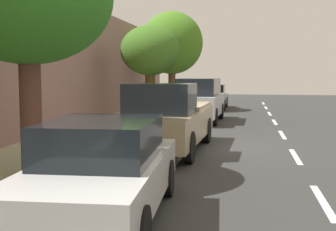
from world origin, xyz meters
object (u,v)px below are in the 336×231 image
bicycle_at_curb (156,133)px  street_tree_near_cyclist (172,43)px  parked_sedan_white_far (103,171)px  parked_pickup_tan_mid (167,120)px  cyclist_with_backpack (152,113)px  street_tree_mid_block (150,52)px  parked_suv_silver_second (199,99)px  parked_sedan_grey_nearest (212,97)px

bicycle_at_curb → street_tree_near_cyclist: 13.17m
parked_sedan_white_far → street_tree_near_cyclist: size_ratio=0.79×
parked_pickup_tan_mid → cyclist_with_backpack: size_ratio=3.34×
cyclist_with_backpack → street_tree_mid_block: size_ratio=0.38×
parked_suv_silver_second → bicycle_at_curb: bearing=84.9°
parked_suv_silver_second → cyclist_with_backpack: size_ratio=2.96×
parked_suv_silver_second → street_tree_mid_block: bearing=7.9°
parked_suv_silver_second → bicycle_at_curb: (0.61, 6.84, -0.64)m
parked_pickup_tan_mid → bicycle_at_curb: 1.17m
parked_suv_silver_second → cyclist_with_backpack: bearing=82.5°
parked_pickup_tan_mid → parked_sedan_white_far: (-0.06, 5.91, -0.15)m
parked_suv_silver_second → bicycle_at_curb: size_ratio=3.35×
bicycle_at_curb → parked_suv_silver_second: bearing=-95.1°
parked_sedan_grey_nearest → cyclist_with_backpack: 13.98m
parked_sedan_grey_nearest → parked_pickup_tan_mid: parked_pickup_tan_mid is taller
parked_suv_silver_second → parked_pickup_tan_mid: (0.10, 7.75, -0.13)m
street_tree_near_cyclist → cyclist_with_backpack: bearing=96.5°
street_tree_mid_block → parked_sedan_grey_nearest: bearing=-105.9°
parked_suv_silver_second → street_tree_near_cyclist: street_tree_near_cyclist is taller
parked_pickup_tan_mid → cyclist_with_backpack: 1.56m
parked_suv_silver_second → street_tree_near_cyclist: (2.22, -5.73, 2.95)m
parked_pickup_tan_mid → cyclist_with_backpack: bearing=-62.0°
parked_pickup_tan_mid → parked_sedan_white_far: size_ratio=1.20×
cyclist_with_backpack → street_tree_near_cyclist: bearing=-83.5°
bicycle_at_curb → street_tree_near_cyclist: size_ratio=0.25×
bicycle_at_curb → parked_pickup_tan_mid: bearing=119.2°
parked_pickup_tan_mid → parked_sedan_grey_nearest: bearing=-90.5°
parked_pickup_tan_mid → parked_sedan_white_far: 5.91m
parked_pickup_tan_mid → cyclist_with_backpack: parked_pickup_tan_mid is taller
parked_pickup_tan_mid → street_tree_mid_block: size_ratio=1.27×
parked_suv_silver_second → street_tree_near_cyclist: bearing=-68.9°
bicycle_at_curb → cyclist_with_backpack: size_ratio=0.88×
parked_pickup_tan_mid → street_tree_mid_block: bearing=-74.1°
parked_sedan_white_far → bicycle_at_curb: size_ratio=3.16×
street_tree_near_cyclist → street_tree_mid_block: (0.00, 6.04, -0.77)m
parked_sedan_grey_nearest → parked_pickup_tan_mid: size_ratio=0.82×
parked_sedan_grey_nearest → street_tree_mid_block: size_ratio=1.04×
parked_sedan_white_far → street_tree_near_cyclist: (2.17, -19.39, 3.22)m
parked_sedan_white_far → bicycle_at_curb: 6.85m
parked_sedan_grey_nearest → parked_suv_silver_second: size_ratio=0.93×
parked_pickup_tan_mid → bicycle_at_curb: (0.51, -0.91, -0.52)m
cyclist_with_backpack → street_tree_near_cyclist: size_ratio=0.28×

